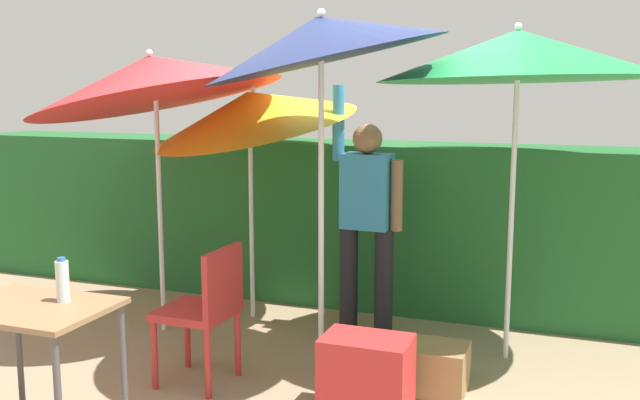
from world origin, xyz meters
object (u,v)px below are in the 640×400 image
(chair_plastic, at_px, (206,306))
(cooler_box, at_px, (366,376))
(bottle_water, at_px, (63,281))
(crate_cardboard, at_px, (437,368))
(folding_table, at_px, (33,322))
(person_vendor, at_px, (367,213))
(umbrella_orange, at_px, (321,39))
(umbrella_navy, at_px, (153,78))
(umbrella_yellow, at_px, (252,110))
(umbrella_rainbow, at_px, (518,55))

(chair_plastic, relative_size, cooler_box, 1.77)
(cooler_box, xyz_separation_m, bottle_water, (-1.45, -0.77, 0.62))
(chair_plastic, distance_m, bottle_water, 0.98)
(crate_cardboard, relative_size, folding_table, 0.46)
(crate_cardboard, bearing_deg, person_vendor, 129.94)
(umbrella_orange, xyz_separation_m, person_vendor, (0.04, 0.89, -1.22))
(umbrella_navy, xyz_separation_m, bottle_water, (0.44, -1.59, -1.07))
(umbrella_orange, height_order, umbrella_yellow, umbrella_orange)
(umbrella_orange, xyz_separation_m, folding_table, (-1.13, -1.30, -1.50))
(umbrella_yellow, relative_size, umbrella_navy, 0.91)
(umbrella_yellow, distance_m, chair_plastic, 1.77)
(umbrella_orange, height_order, chair_plastic, umbrella_orange)
(person_vendor, xyz_separation_m, bottle_water, (-1.06, -2.08, -0.08))
(bottle_water, bearing_deg, umbrella_navy, 105.47)
(crate_cardboard, bearing_deg, chair_plastic, -164.02)
(chair_plastic, xyz_separation_m, folding_table, (-0.50, -0.94, 0.14))
(crate_cardboard, distance_m, bottle_water, 2.27)
(umbrella_yellow, relative_size, cooler_box, 4.15)
(chair_plastic, distance_m, cooler_box, 1.11)
(bottle_water, bearing_deg, umbrella_orange, 49.42)
(umbrella_navy, relative_size, person_vendor, 1.21)
(umbrella_orange, relative_size, bottle_water, 10.40)
(umbrella_rainbow, distance_m, chair_plastic, 2.58)
(person_vendor, bearing_deg, cooler_box, -73.24)
(umbrella_rainbow, bearing_deg, bottle_water, -137.39)
(cooler_box, bearing_deg, person_vendor, 106.76)
(umbrella_rainbow, xyz_separation_m, bottle_water, (-2.11, -1.94, -1.22))
(umbrella_rainbow, relative_size, bottle_water, 9.50)
(umbrella_rainbow, distance_m, umbrella_orange, 1.33)
(umbrella_rainbow, height_order, cooler_box, umbrella_rainbow)
(umbrella_orange, relative_size, umbrella_navy, 1.09)
(chair_plastic, bearing_deg, cooler_box, -3.47)
(umbrella_rainbow, height_order, folding_table, umbrella_rainbow)
(umbrella_rainbow, relative_size, crate_cardboard, 6.22)
(umbrella_rainbow, relative_size, umbrella_navy, 1.00)
(umbrella_orange, bearing_deg, bottle_water, -130.58)
(umbrella_rainbow, height_order, umbrella_orange, umbrella_orange)
(umbrella_rainbow, bearing_deg, umbrella_orange, -145.47)
(chair_plastic, bearing_deg, umbrella_yellow, 102.43)
(chair_plastic, distance_m, crate_cardboard, 1.49)
(umbrella_rainbow, relative_size, umbrella_yellow, 1.09)
(person_vendor, xyz_separation_m, folding_table, (-1.17, -2.19, -0.28))
(folding_table, bearing_deg, bottle_water, 44.25)
(cooler_box, bearing_deg, umbrella_rainbow, 60.72)
(umbrella_orange, bearing_deg, crate_cardboard, 2.73)
(chair_plastic, distance_m, folding_table, 1.07)
(chair_plastic, bearing_deg, person_vendor, 61.71)
(umbrella_navy, relative_size, folding_table, 2.85)
(umbrella_yellow, distance_m, crate_cardboard, 2.45)
(person_vendor, distance_m, cooler_box, 1.54)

